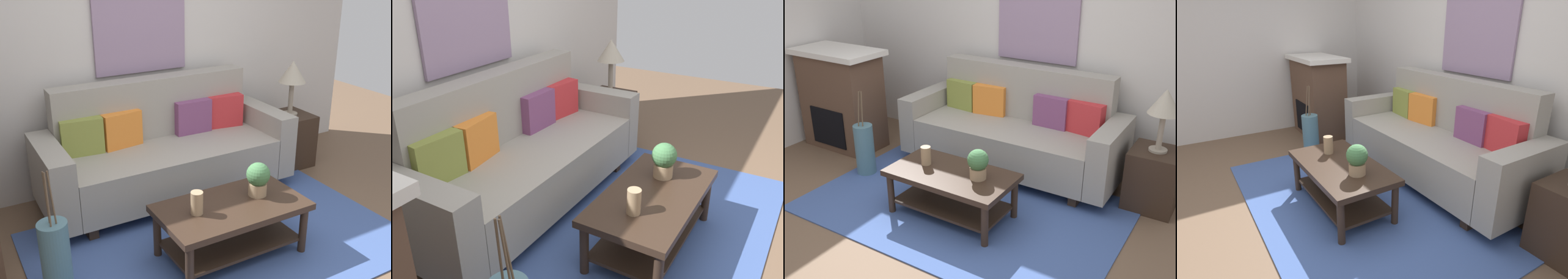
{
  "view_description": "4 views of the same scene",
  "coord_description": "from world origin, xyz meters",
  "views": [
    {
      "loc": [
        -1.77,
        -2.21,
        2.16
      ],
      "look_at": [
        0.09,
        1.05,
        0.67
      ],
      "focal_mm": 43.91,
      "sensor_mm": 36.0,
      "label": 1
    },
    {
      "loc": [
        -2.31,
        -0.51,
        1.91
      ],
      "look_at": [
        0.22,
        0.98,
        0.59
      ],
      "focal_mm": 37.97,
      "sensor_mm": 36.0,
      "label": 2
    },
    {
      "loc": [
        2.09,
        -2.58,
        2.27
      ],
      "look_at": [
        0.07,
        0.67,
        0.64
      ],
      "focal_mm": 42.73,
      "sensor_mm": 36.0,
      "label": 3
    },
    {
      "loc": [
        2.31,
        -0.78,
        1.62
      ],
      "look_at": [
        -0.23,
        0.8,
        0.5
      ],
      "focal_mm": 29.1,
      "sensor_mm": 36.0,
      "label": 4
    }
  ],
  "objects": [
    {
      "name": "throw_pillow_olive",
      "position": [
        -0.73,
        1.57,
        0.68
      ],
      "size": [
        0.37,
        0.15,
        0.32
      ],
      "primitive_type": "cube",
      "rotation": [
        0.0,
        0.0,
        -0.1
      ],
      "color": "olive",
      "rests_on": "couch"
    },
    {
      "name": "area_rug",
      "position": [
        0.0,
        0.5,
        0.01
      ],
      "size": [
        2.86,
        1.85,
        0.01
      ],
      "primitive_type": "cube",
      "color": "#3D5693",
      "rests_on": "ground_plane"
    },
    {
      "name": "tabletop_vase",
      "position": [
        -0.3,
        0.35,
        0.51
      ],
      "size": [
        0.09,
        0.09,
        0.17
      ],
      "primitive_type": "cylinder",
      "color": "tan",
      "rests_on": "coffee_table"
    },
    {
      "name": "floor_vase_branch_a",
      "position": [
        -1.24,
        0.53,
        0.72
      ],
      "size": [
        0.02,
        0.05,
        0.36
      ],
      "primitive_type": "cylinder",
      "rotation": [
        -0.1,
        -0.03,
        0.0
      ],
      "color": "brown",
      "rests_on": "floor_vase"
    },
    {
      "name": "throw_pillow_plum",
      "position": [
        0.36,
        1.57,
        0.68
      ],
      "size": [
        0.36,
        0.13,
        0.32
      ],
      "primitive_type": "cube",
      "rotation": [
        0.0,
        0.0,
        -0.03
      ],
      "color": "#7A4270",
      "rests_on": "couch"
    },
    {
      "name": "wall_back",
      "position": [
        0.0,
        1.98,
        1.35
      ],
      "size": [
        5.13,
        0.1,
        2.7
      ],
      "primitive_type": "cube",
      "color": "silver",
      "rests_on": "ground_plane"
    },
    {
      "name": "table_lamp",
      "position": [
        1.45,
        1.43,
        0.99
      ],
      "size": [
        0.28,
        0.28,
        0.57
      ],
      "color": "gray",
      "rests_on": "side_table"
    },
    {
      "name": "throw_pillow_orange",
      "position": [
        -0.37,
        1.57,
        0.68
      ],
      "size": [
        0.37,
        0.17,
        0.32
      ],
      "primitive_type": "cube",
      "rotation": [
        0.0,
        0.0,
        0.14
      ],
      "color": "orange",
      "rests_on": "couch"
    },
    {
      "name": "coffee_table",
      "position": [
        -0.01,
        0.33,
        0.31
      ],
      "size": [
        1.1,
        0.6,
        0.43
      ],
      "color": "#332319",
      "rests_on": "ground_plane"
    },
    {
      "name": "floor_vase_branch_c",
      "position": [
        -1.27,
        0.52,
        0.72
      ],
      "size": [
        0.02,
        0.05,
        0.36
      ],
      "primitive_type": "cylinder",
      "rotation": [
        -0.11,
        0.02,
        0.0
      ],
      "color": "brown",
      "rests_on": "floor_vase"
    },
    {
      "name": "couch",
      "position": [
        -0.0,
        1.45,
        0.43
      ],
      "size": [
        2.31,
        0.84,
        1.08
      ],
      "color": "gray",
      "rests_on": "ground_plane"
    },
    {
      "name": "floor_vase_branch_b",
      "position": [
        -1.27,
        0.55,
        0.72
      ],
      "size": [
        0.02,
        0.02,
        0.36
      ],
      "primitive_type": "cylinder",
      "rotation": [
        -0.01,
        -0.01,
        0.0
      ],
      "color": "brown",
      "rests_on": "floor_vase"
    },
    {
      "name": "potted_plant_tabletop",
      "position": [
        0.24,
        0.36,
        0.57
      ],
      "size": [
        0.18,
        0.18,
        0.26
      ],
      "color": "tan",
      "rests_on": "coffee_table"
    },
    {
      "name": "ground_plane",
      "position": [
        0.0,
        0.0,
        0.0
      ],
      "size": [
        9.13,
        9.13,
        0.0
      ],
      "primitive_type": "plane",
      "color": "brown"
    },
    {
      "name": "framed_painting",
      "position": [
        -0.0,
        1.91,
        1.53
      ],
      "size": [
        0.91,
        0.03,
        0.89
      ],
      "primitive_type": "cube",
      "color": "gray"
    },
    {
      "name": "throw_pillow_crimson",
      "position": [
        0.72,
        1.57,
        0.68
      ],
      "size": [
        0.37,
        0.17,
        0.32
      ],
      "primitive_type": "cube",
      "rotation": [
        0.0,
        0.0,
        -0.15
      ],
      "color": "red",
      "rests_on": "couch"
    },
    {
      "name": "floor_vase",
      "position": [
        -1.26,
        0.53,
        0.27
      ],
      "size": [
        0.2,
        0.2,
        0.54
      ],
      "primitive_type": "cylinder",
      "color": "slate",
      "rests_on": "ground_plane"
    },
    {
      "name": "side_table",
      "position": [
        1.45,
        1.43,
        0.28
      ],
      "size": [
        0.44,
        0.44,
        0.56
      ],
      "primitive_type": "cube",
      "color": "#332319",
      "rests_on": "ground_plane"
    },
    {
      "name": "fireplace",
      "position": [
        -2.01,
        0.97,
        0.59
      ],
      "size": [
        1.02,
        0.58,
        1.16
      ],
      "color": "brown",
      "rests_on": "ground_plane"
    }
  ]
}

